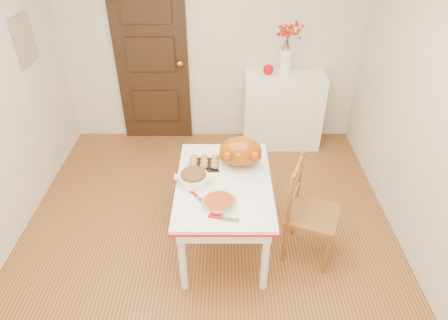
{
  "coord_description": "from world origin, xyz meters",
  "views": [
    {
      "loc": [
        0.15,
        -2.47,
        2.66
      ],
      "look_at": [
        0.15,
        0.12,
        0.87
      ],
      "focal_mm": 31.51,
      "sensor_mm": 36.0,
      "label": 1
    }
  ],
  "objects_px": {
    "turkey_platter": "(240,153)",
    "chair_oak": "(313,213)",
    "pumpkin_pie": "(219,202)",
    "kitchen_table": "(224,213)",
    "sideboard": "(282,110)"
  },
  "relations": [
    {
      "from": "sideboard",
      "to": "kitchen_table",
      "type": "xyz_separation_m",
      "value": [
        -0.7,
        -1.71,
        -0.11
      ]
    },
    {
      "from": "turkey_platter",
      "to": "pumpkin_pie",
      "type": "distance_m",
      "value": 0.55
    },
    {
      "from": "chair_oak",
      "to": "pumpkin_pie",
      "type": "xyz_separation_m",
      "value": [
        -0.77,
        -0.17,
        0.26
      ]
    },
    {
      "from": "turkey_platter",
      "to": "pumpkin_pie",
      "type": "relative_size",
      "value": 1.6
    },
    {
      "from": "sideboard",
      "to": "pumpkin_pie",
      "type": "height_order",
      "value": "sideboard"
    },
    {
      "from": "turkey_platter",
      "to": "pumpkin_pie",
      "type": "bearing_deg",
      "value": -129.47
    },
    {
      "from": "kitchen_table",
      "to": "chair_oak",
      "type": "xyz_separation_m",
      "value": [
        0.74,
        -0.12,
        0.11
      ]
    },
    {
      "from": "kitchen_table",
      "to": "pumpkin_pie",
      "type": "relative_size",
      "value": 4.39
    },
    {
      "from": "chair_oak",
      "to": "turkey_platter",
      "type": "xyz_separation_m",
      "value": [
        -0.6,
        0.34,
        0.37
      ]
    },
    {
      "from": "chair_oak",
      "to": "kitchen_table",
      "type": "bearing_deg",
      "value": 101.74
    },
    {
      "from": "turkey_platter",
      "to": "chair_oak",
      "type": "bearing_deg",
      "value": -50.34
    },
    {
      "from": "turkey_platter",
      "to": "pumpkin_pie",
      "type": "xyz_separation_m",
      "value": [
        -0.18,
        -0.51,
        -0.11
      ]
    },
    {
      "from": "turkey_platter",
      "to": "pumpkin_pie",
      "type": "height_order",
      "value": "turkey_platter"
    },
    {
      "from": "kitchen_table",
      "to": "pumpkin_pie",
      "type": "height_order",
      "value": "pumpkin_pie"
    },
    {
      "from": "kitchen_table",
      "to": "turkey_platter",
      "type": "xyz_separation_m",
      "value": [
        0.14,
        0.22,
        0.48
      ]
    }
  ]
}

